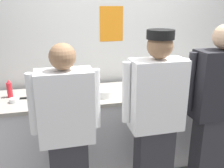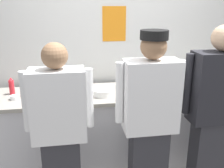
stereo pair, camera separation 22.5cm
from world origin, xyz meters
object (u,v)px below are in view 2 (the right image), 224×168
(chef_near_left, at_px, (60,130))
(ramekin_yellow_sauce, at_px, (217,89))
(chef_center, at_px, (150,120))
(deli_cup, at_px, (135,92))
(chefs_knife, at_px, (32,95))
(mixing_bowl_steel, at_px, (72,87))
(sheet_tray, at_px, (149,89))
(ramekin_orange_sauce, at_px, (199,89))
(ramekin_green_sauce, at_px, (15,97))
(chef_far_right, at_px, (214,112))
(plate_stack_rear, at_px, (103,92))
(squeeze_bottle_primary, at_px, (12,86))
(plate_stack_front, at_px, (182,84))

(chef_near_left, height_order, ramekin_yellow_sauce, chef_near_left)
(chef_center, height_order, deli_cup, chef_center)
(chefs_knife, bearing_deg, chef_center, -32.75)
(mixing_bowl_steel, xyz_separation_m, sheet_tray, (0.90, -0.04, -0.06))
(ramekin_orange_sauce, distance_m, ramekin_green_sauce, 2.04)
(chef_far_right, bearing_deg, plate_stack_rear, 149.73)
(chef_center, relative_size, chefs_knife, 6.15)
(squeeze_bottle_primary, relative_size, ramekin_yellow_sauce, 1.84)
(ramekin_yellow_sauce, bearing_deg, chefs_knife, 175.44)
(plate_stack_front, bearing_deg, ramekin_orange_sauce, -44.27)
(sheet_tray, bearing_deg, mixing_bowl_steel, 177.61)
(plate_stack_front, height_order, sheet_tray, plate_stack_front)
(chef_far_right, bearing_deg, sheet_tray, 121.75)
(chef_near_left, height_order, chef_center, chef_center)
(plate_stack_front, xyz_separation_m, ramekin_orange_sauce, (0.15, -0.14, -0.02))
(ramekin_green_sauce, bearing_deg, plate_stack_front, 2.63)
(ramekin_orange_sauce, bearing_deg, deli_cup, -175.43)
(ramekin_orange_sauce, bearing_deg, ramekin_yellow_sauce, -9.91)
(chef_center, relative_size, deli_cup, 17.47)
(plate_stack_front, bearing_deg, plate_stack_rear, -172.91)
(chef_far_right, height_order, chefs_knife, chef_far_right)
(squeeze_bottle_primary, bearing_deg, chefs_knife, -23.10)
(chef_center, xyz_separation_m, ramekin_orange_sauce, (0.76, 0.59, 0.04))
(ramekin_orange_sauce, bearing_deg, ramekin_green_sauce, 178.46)
(chef_near_left, xyz_separation_m, chef_far_right, (1.43, 0.01, 0.06))
(mixing_bowl_steel, height_order, chefs_knife, mixing_bowl_steel)
(ramekin_orange_sauce, height_order, ramekin_green_sauce, ramekin_green_sauce)
(chef_near_left, xyz_separation_m, squeeze_bottle_primary, (-0.54, 0.79, 0.17))
(chef_far_right, xyz_separation_m, ramekin_green_sauce, (-1.92, 0.61, 0.04))
(ramekin_green_sauce, relative_size, deli_cup, 0.96)
(chef_far_right, height_order, plate_stack_rear, chef_far_right)
(plate_stack_rear, distance_m, ramekin_orange_sauce, 1.11)
(ramekin_orange_sauce, xyz_separation_m, ramekin_green_sauce, (-2.04, 0.05, 0.00))
(deli_cup, bearing_deg, squeeze_bottle_primary, 167.87)
(ramekin_yellow_sauce, relative_size, deli_cup, 1.08)
(mixing_bowl_steel, bearing_deg, chef_far_right, -28.63)
(chefs_knife, bearing_deg, squeeze_bottle_primary, 156.90)
(chef_near_left, height_order, ramekin_green_sauce, chef_near_left)
(ramekin_green_sauce, distance_m, chefs_knife, 0.18)
(chef_near_left, xyz_separation_m, plate_stack_rear, (0.45, 0.59, 0.11))
(plate_stack_front, xyz_separation_m, mixing_bowl_steel, (-1.30, 0.03, 0.03))
(chef_near_left, height_order, plate_stack_front, chef_near_left)
(chef_near_left, bearing_deg, deli_cup, 32.56)
(plate_stack_front, xyz_separation_m, squeeze_bottle_primary, (-1.95, 0.08, 0.05))
(chef_far_right, bearing_deg, squeeze_bottle_primary, 158.56)
(plate_stack_front, xyz_separation_m, plate_stack_rear, (-0.96, -0.12, -0.01))
(mixing_bowl_steel, xyz_separation_m, ramekin_orange_sauce, (1.45, -0.17, -0.05))
(ramekin_green_sauce, xyz_separation_m, deli_cup, (1.27, -0.12, 0.03))
(sheet_tray, bearing_deg, plate_stack_rear, -168.83)
(chefs_knife, bearing_deg, plate_stack_front, 0.36)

